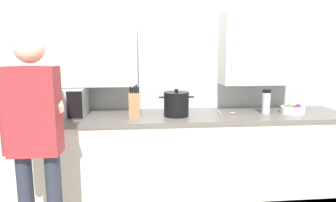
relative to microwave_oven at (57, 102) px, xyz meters
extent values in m
cube|color=#B2BCC1|center=(1.24, 0.36, 0.34)|extent=(4.24, 0.10, 2.75)
cube|color=beige|center=(0.39, 0.15, 0.53)|extent=(0.80, 0.32, 0.76)
cylinder|color=#B7BABF|center=(0.73, -0.02, 0.53)|extent=(0.01, 0.01, 0.46)
cube|color=beige|center=(2.09, 0.15, 0.53)|extent=(0.80, 0.32, 0.76)
cylinder|color=#B7BABF|center=(1.75, -0.02, 0.53)|extent=(0.01, 0.01, 0.46)
cube|color=beige|center=(1.24, -0.04, -0.61)|extent=(3.38, 0.67, 0.86)
cube|color=#605B56|center=(1.24, -0.04, -0.16)|extent=(3.42, 0.71, 0.03)
cube|color=#B7BABF|center=(0.03, 0.01, 0.00)|extent=(0.50, 0.35, 0.28)
cube|color=beige|center=(-0.04, 0.00, 0.00)|extent=(0.32, 0.30, 0.22)
cube|color=black|center=(0.21, -0.17, 0.00)|extent=(0.14, 0.01, 0.25)
cube|color=black|center=(-0.21, -0.34, 0.00)|extent=(0.05, 0.36, 0.25)
cube|color=#A37547|center=(0.76, -0.08, -0.02)|extent=(0.11, 0.15, 0.23)
cylinder|color=black|center=(0.72, -0.10, 0.13)|extent=(0.02, 0.02, 0.07)
cylinder|color=black|center=(0.74, -0.10, 0.12)|extent=(0.02, 0.02, 0.06)
cylinder|color=black|center=(0.76, -0.10, 0.13)|extent=(0.02, 0.02, 0.07)
cylinder|color=black|center=(0.78, -0.10, 0.14)|extent=(0.02, 0.02, 0.09)
cylinder|color=black|center=(0.80, -0.10, 0.13)|extent=(0.02, 0.02, 0.06)
cylinder|color=tan|center=(1.63, -0.05, -0.13)|extent=(0.04, 0.21, 0.01)
ellipsoid|color=tan|center=(1.76, -0.06, -0.13)|extent=(0.07, 0.05, 0.02)
cylinder|color=white|center=(2.39, -0.08, -0.10)|extent=(0.24, 0.24, 0.07)
cylinder|color=slate|center=(2.39, -0.08, -0.09)|extent=(0.19, 0.19, 0.04)
sphere|color=#511E5B|center=(2.45, -0.09, -0.07)|extent=(0.06, 0.06, 0.06)
sphere|color=red|center=(2.40, -0.10, -0.07)|extent=(0.05, 0.05, 0.05)
sphere|color=#5B9333|center=(2.36, -0.07, -0.07)|extent=(0.06, 0.06, 0.06)
cylinder|color=black|center=(1.17, -0.10, -0.03)|extent=(0.25, 0.25, 0.22)
cylinder|color=black|center=(1.17, -0.10, 0.09)|extent=(0.25, 0.25, 0.02)
cylinder|color=black|center=(1.17, -0.10, 0.12)|extent=(0.04, 0.04, 0.03)
cylinder|color=black|center=(1.02, -0.10, 0.05)|extent=(0.05, 0.02, 0.02)
cylinder|color=black|center=(1.32, -0.10, 0.05)|extent=(0.05, 0.02, 0.02)
cylinder|color=#B7BABF|center=(2.11, -0.07, -0.03)|extent=(0.08, 0.08, 0.22)
cylinder|color=black|center=(2.11, -0.07, 0.10)|extent=(0.09, 0.09, 0.03)
cube|color=maroon|center=(0.08, -0.84, 0.08)|extent=(0.34, 0.20, 0.62)
sphere|color=beige|center=(0.08, -0.84, 0.51)|extent=(0.20, 0.20, 0.20)
cylinder|color=beige|center=(0.16, -0.58, 0.21)|extent=(0.27, 0.56, 0.31)
cylinder|color=maroon|center=(-0.12, -0.84, 0.03)|extent=(0.07, 0.07, 0.53)
camera|label=1|loc=(0.83, -2.89, 0.47)|focal=30.90mm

